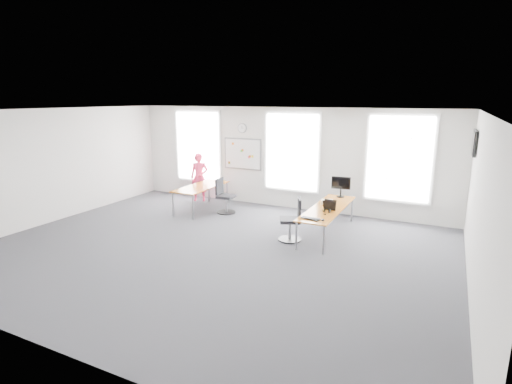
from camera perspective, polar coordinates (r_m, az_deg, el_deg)
The scene contains 24 objects.
floor at distance 8.93m, azimuth -6.15°, elevation -8.18°, with size 10.00×10.00×0.00m, color #26252A.
ceiling at distance 8.32m, azimuth -6.67°, elevation 11.43°, with size 10.00×10.00×0.00m, color white.
wall_back at distance 12.01m, azimuth 3.85°, elevation 4.85°, with size 10.00×10.00×0.00m, color silver.
wall_front at distance 5.67m, azimuth -28.63°, elevation -6.47°, with size 10.00×10.00×0.00m, color silver.
wall_left at distance 11.91m, azimuth -27.23°, elevation 3.33°, with size 10.00×10.00×0.00m, color silver.
wall_right at distance 7.25m, azimuth 29.33°, elevation -2.49°, with size 10.00×10.00×0.00m, color silver.
window_left at distance 13.37m, azimuth -8.25°, elevation 6.47°, with size 1.60×0.06×2.20m, color silver.
window_mid at distance 11.85m, azimuth 5.16°, elevation 5.68°, with size 1.60×0.06×2.20m, color silver.
window_right at distance 11.15m, azimuth 19.75°, elevation 4.48°, with size 1.60×0.06×2.20m, color silver.
desk_right at distance 9.83m, azimuth 10.19°, elevation -2.44°, with size 0.74×2.76×0.67m.
desk_left at distance 11.88m, azimuth -7.83°, elevation 0.57°, with size 0.80×1.99×0.73m.
chair_right at distance 9.34m, azimuth 5.25°, elevation -4.27°, with size 0.61×0.61×1.02m.
chair_left at distance 11.57m, azimuth -4.56°, elevation -0.83°, with size 0.54×0.54×1.01m.
person at distance 12.96m, azimuth -8.10°, elevation 2.10°, with size 0.56×0.37×1.55m, color #EF3160.
whiteboard at distance 12.55m, azimuth -1.94°, elevation 5.46°, with size 1.20×0.03×0.90m, color white.
wall_clock at distance 12.46m, azimuth -1.97°, elevation 9.11°, with size 0.30×0.30×0.04m, color gray.
tv at distance 10.07m, azimuth 28.76°, elevation 6.21°, with size 0.06×0.90×0.55m, color black.
keyboard at distance 8.83m, azimuth 7.79°, elevation -3.80°, with size 0.43×0.15×0.02m, color black.
mouse at distance 8.74m, azimuth 9.52°, elevation -3.96°, with size 0.07×0.12×0.04m, color black.
lens_cap at distance 9.22m, azimuth 9.81°, elevation -3.17°, with size 0.06×0.06×0.01m, color black.
headphones at distance 9.39m, azimuth 10.03°, elevation -2.61°, with size 0.17×0.09×0.10m.
laptop_sleeve at distance 9.57m, azimuth 10.47°, elevation -1.87°, with size 0.31×0.18×0.25m.
paper_stack at distance 10.13m, azimuth 10.09°, elevation -1.41°, with size 0.30×0.22×0.10m, color beige.
monitor at distance 10.84m, azimuth 12.03°, elevation 1.00°, with size 0.50×0.20×0.55m.
Camera 1 is at (4.47, -7.01, 3.26)m, focal length 28.00 mm.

